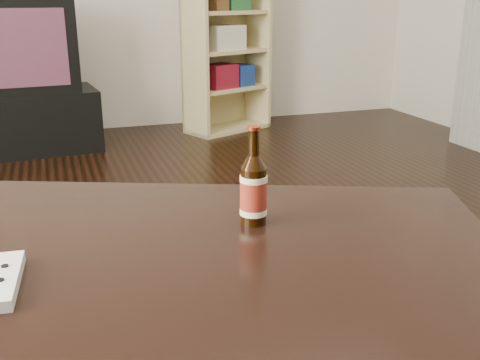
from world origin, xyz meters
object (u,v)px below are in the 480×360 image
object	(u,v)px
tv_stand	(19,122)
remote	(3,280)
tv	(10,46)
beer_bottle	(253,190)
bookshelf	(224,48)
coffee_table	(151,282)

from	to	relation	value
tv_stand	remote	distance (m)	2.95
tv	beer_bottle	distance (m)	2.87
bookshelf	beer_bottle	bearing A→B (deg)	-129.61
tv_stand	beer_bottle	bearing A→B (deg)	-83.64
bookshelf	tv	bearing A→B (deg)	163.36
tv_stand	remote	world-z (taller)	remote
tv	bookshelf	xyz separation A→B (m)	(1.45, 0.17, -0.07)
tv	coffee_table	distance (m)	2.90
tv_stand	beer_bottle	distance (m)	2.90
tv	remote	world-z (taller)	tv
tv_stand	bookshelf	world-z (taller)	bookshelf
remote	bookshelf	bearing A→B (deg)	70.99
tv_stand	bookshelf	bearing A→B (deg)	1.23
coffee_table	beer_bottle	world-z (taller)	beer_bottle
tv	tv_stand	bearing A→B (deg)	90.00
tv	beer_bottle	size ratio (longest dim) A/B	3.81
coffee_table	beer_bottle	bearing A→B (deg)	15.00
tv	coffee_table	world-z (taller)	tv
coffee_table	remote	bearing A→B (deg)	-166.64
tv_stand	coffee_table	size ratio (longest dim) A/B	0.63
bookshelf	remote	world-z (taller)	bookshelf
remote	tv	bearing A→B (deg)	96.51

